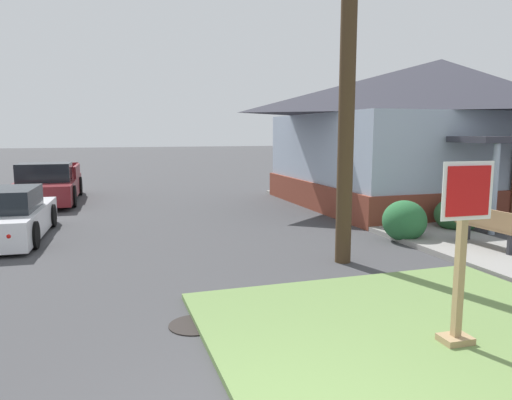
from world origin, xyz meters
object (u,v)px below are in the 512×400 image
object	(u,v)px
parked_sedan_white	(5,217)
pickup_truck_maroon	(48,186)
manhole_cover	(195,325)
stop_sign	(461,259)
street_bench	(486,225)

from	to	relation	value
parked_sedan_white	pickup_truck_maroon	xyz separation A→B (m)	(0.33, 6.31, 0.08)
manhole_cover	pickup_truck_maroon	bearing A→B (deg)	103.35
stop_sign	street_bench	world-z (taller)	stop_sign
stop_sign	pickup_truck_maroon	bearing A→B (deg)	112.12
stop_sign	street_bench	bearing A→B (deg)	43.63
pickup_truck_maroon	parked_sedan_white	bearing A→B (deg)	-93.00
manhole_cover	parked_sedan_white	size ratio (longest dim) A/B	0.17
manhole_cover	street_bench	bearing A→B (deg)	16.76
manhole_cover	street_bench	distance (m)	6.98
manhole_cover	street_bench	world-z (taller)	street_bench
stop_sign	manhole_cover	distance (m)	3.46
parked_sedan_white	street_bench	bearing A→B (deg)	-24.26
parked_sedan_white	street_bench	size ratio (longest dim) A/B	2.72
manhole_cover	pickup_truck_maroon	world-z (taller)	pickup_truck_maroon
stop_sign	pickup_truck_maroon	distance (m)	15.64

